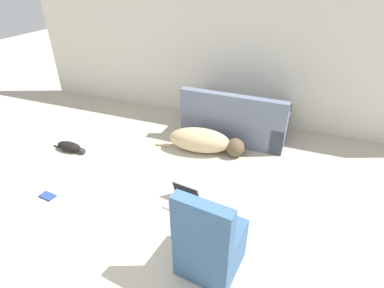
% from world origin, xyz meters
% --- Properties ---
extents(ground_plane, '(20.00, 20.00, 0.00)m').
position_xyz_m(ground_plane, '(0.00, 0.00, 0.00)').
color(ground_plane, '#BCB29E').
extents(wall_back, '(7.60, 0.06, 2.50)m').
position_xyz_m(wall_back, '(0.00, 3.48, 1.25)').
color(wall_back, beige).
rests_on(wall_back, ground_plane).
extents(couch, '(1.67, 0.82, 0.84)m').
position_xyz_m(couch, '(0.40, 2.83, 0.27)').
color(couch, slate).
rests_on(couch, ground_plane).
extents(dog, '(1.40, 0.51, 0.38)m').
position_xyz_m(dog, '(0.09, 2.19, 0.18)').
color(dog, tan).
rests_on(dog, ground_plane).
extents(cat, '(0.62, 0.19, 0.15)m').
position_xyz_m(cat, '(-1.85, 1.46, 0.07)').
color(cat, black).
rests_on(cat, ground_plane).
extents(laptop_open, '(0.40, 0.36, 0.24)m').
position_xyz_m(laptop_open, '(0.24, 0.99, 0.08)').
color(laptop_open, gray).
rests_on(laptop_open, ground_plane).
extents(book_blue, '(0.20, 0.13, 0.02)m').
position_xyz_m(book_blue, '(-1.38, 0.48, 0.01)').
color(book_blue, '#28428E').
rests_on(book_blue, ground_plane).
extents(side_chair, '(0.58, 0.59, 0.94)m').
position_xyz_m(side_chair, '(0.81, 0.24, 0.32)').
color(side_chair, '#385B84').
rests_on(side_chair, ground_plane).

